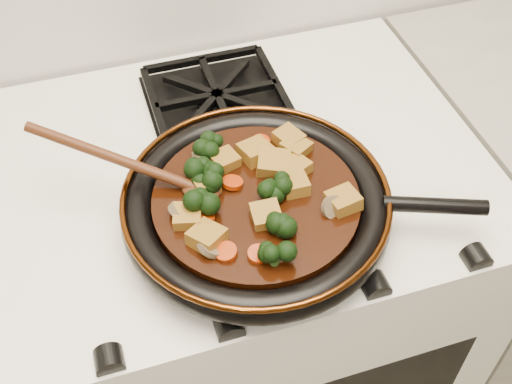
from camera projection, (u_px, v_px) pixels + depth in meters
name	position (u px, v px, depth m)	size (l,w,h in m)	color
stove	(245.00, 313.00, 1.34)	(0.76, 0.60, 0.90)	white
burner_grate_front	(270.00, 222.00, 0.90)	(0.23, 0.23, 0.03)	black
burner_grate_back	(217.00, 99.00, 1.08)	(0.23, 0.23, 0.03)	black
skillet	(257.00, 205.00, 0.89)	(0.48, 0.37, 0.05)	black
braising_sauce	(256.00, 202.00, 0.88)	(0.29, 0.29, 0.02)	black
tofu_cube_0	(255.00, 152.00, 0.92)	(0.04, 0.04, 0.02)	olive
tofu_cube_1	(205.00, 184.00, 0.88)	(0.04, 0.03, 0.02)	olive
tofu_cube_2	(224.00, 161.00, 0.91)	(0.04, 0.03, 0.02)	olive
tofu_cube_3	(343.00, 201.00, 0.86)	(0.04, 0.04, 0.02)	olive
tofu_cube_4	(296.00, 148.00, 0.93)	(0.04, 0.04, 0.02)	olive
tofu_cube_5	(207.00, 237.00, 0.82)	(0.04, 0.04, 0.02)	olive
tofu_cube_6	(274.00, 164.00, 0.91)	(0.04, 0.05, 0.02)	olive
tofu_cube_7	(266.00, 216.00, 0.84)	(0.04, 0.04, 0.02)	olive
tofu_cube_8	(289.00, 139.00, 0.94)	(0.04, 0.03, 0.02)	olive
tofu_cube_9	(296.00, 167.00, 0.90)	(0.03, 0.03, 0.02)	olive
tofu_cube_10	(188.00, 217.00, 0.84)	(0.04, 0.04, 0.02)	olive
tofu_cube_11	(295.00, 184.00, 0.88)	(0.04, 0.03, 0.02)	olive
broccoli_floret_0	(280.00, 230.00, 0.83)	(0.06, 0.06, 0.05)	black
broccoli_floret_1	(201.00, 169.00, 0.89)	(0.06, 0.06, 0.06)	black
broccoli_floret_2	(204.00, 205.00, 0.85)	(0.06, 0.06, 0.06)	black
broccoli_floret_3	(209.00, 148.00, 0.92)	(0.06, 0.06, 0.05)	black
broccoli_floret_4	(274.00, 189.00, 0.87)	(0.06, 0.06, 0.05)	black
broccoli_floret_5	(275.00, 256.00, 0.79)	(0.05, 0.05, 0.06)	black
broccoli_floret_6	(208.00, 180.00, 0.88)	(0.06, 0.06, 0.05)	black
carrot_coin_0	(226.00, 252.00, 0.81)	(0.03, 0.03, 0.01)	#A32904
carrot_coin_1	(232.00, 183.00, 0.89)	(0.03, 0.03, 0.01)	#A32904
carrot_coin_2	(258.00, 254.00, 0.80)	(0.03, 0.03, 0.01)	#A32904
carrot_coin_3	(204.00, 217.00, 0.84)	(0.03, 0.03, 0.01)	#A32904
carrot_coin_4	(261.00, 142.00, 0.94)	(0.03, 0.03, 0.01)	#A32904
mushroom_slice_0	(210.00, 246.00, 0.81)	(0.04, 0.04, 0.01)	brown
mushroom_slice_1	(333.00, 208.00, 0.85)	(0.03, 0.03, 0.01)	brown
mushroom_slice_2	(202.00, 156.00, 0.92)	(0.03, 0.03, 0.01)	brown
mushroom_slice_3	(180.00, 212.00, 0.85)	(0.03, 0.03, 0.01)	brown
wooden_spoon	(151.00, 171.00, 0.87)	(0.15, 0.11, 0.25)	#49220F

